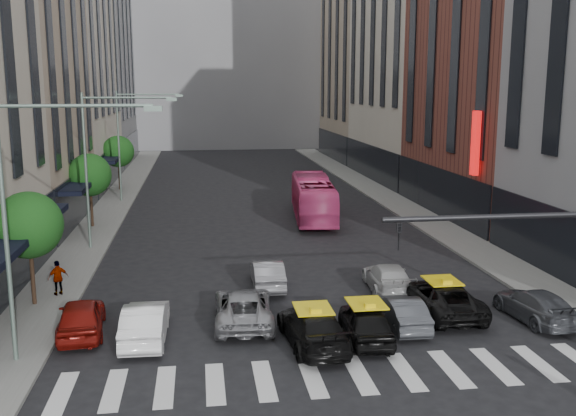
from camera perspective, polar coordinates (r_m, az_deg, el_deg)
name	(u,v)px	position (r m, az deg, el deg)	size (l,w,h in m)	color
ground	(352,397)	(20.83, 5.75, -16.35)	(160.00, 160.00, 0.00)	black
sidewalk_left	(105,215)	(49.39, -15.92, -0.65)	(3.00, 96.00, 0.15)	slate
sidewalk_right	(405,208)	(51.47, 10.33, 0.04)	(3.00, 96.00, 0.15)	slate
building_left_b	(7,48)	(47.72, -23.73, 12.90)	(8.00, 16.00, 24.00)	tan
building_left_d	(92,41)	(84.10, -17.00, 14.05)	(8.00, 18.00, 30.00)	gray
building_right_b	(498,37)	(50.01, 18.14, 14.27)	(8.00, 18.00, 26.00)	brown
building_right_d	(364,51)	(85.86, 6.76, 13.69)	(8.00, 18.00, 28.00)	tan
building_far	(225,31)	(103.45, -5.64, 15.41)	(30.00, 10.00, 36.00)	gray
tree_near	(29,225)	(29.50, -22.06, -1.43)	(2.88, 2.88, 4.95)	black
tree_mid	(90,175)	(44.96, -17.22, 2.82)	(2.88, 2.88, 4.95)	black
tree_far	(118,151)	(60.71, -14.86, 4.88)	(2.88, 2.88, 4.95)	black
streetlamp_near	(33,196)	(22.95, -21.75, 1.04)	(5.38, 0.25, 9.00)	gray
streetlamp_mid	(102,150)	(38.55, -16.21, 5.01)	(5.38, 0.25, 9.00)	gray
streetlamp_far	(130,131)	(54.39, -13.86, 6.67)	(5.38, 0.25, 9.00)	gray
liberty_sign	(476,143)	(41.82, 16.33, 5.55)	(0.30, 0.70, 4.00)	red
car_red	(81,317)	(26.37, -17.91, -9.18)	(1.70, 4.23, 1.44)	maroon
car_white_front	(145,322)	(25.17, -12.57, -9.84)	(1.55, 4.43, 1.46)	white
car_silver	(243,307)	(26.32, -3.99, -8.77)	(2.30, 4.99, 1.39)	gray
taxi_left	(313,327)	(24.14, 2.23, -10.55)	(1.99, 4.88, 1.42)	black
taxi_center	(366,322)	(24.81, 6.94, -10.01)	(1.68, 4.18, 1.42)	black
car_grey_mid	(402,312)	(26.29, 10.08, -9.07)	(1.34, 3.84, 1.27)	#414349
taxi_right	(441,298)	(28.03, 13.48, -7.75)	(2.40, 5.20, 1.44)	black
car_grey_curb	(535,305)	(28.47, 21.12, -8.06)	(1.81, 4.45, 1.29)	#484A50
car_row2_left	(267,274)	(30.81, -1.85, -5.85)	(1.43, 4.11, 1.35)	#9E9EA3
car_row2_right	(388,278)	(30.55, 8.89, -6.15)	(1.85, 4.55, 1.32)	#BCBCBC
bus	(313,198)	(46.42, 2.24, 0.89)	(2.59, 11.05, 3.08)	#D53E7D
pedestrian_far	(58,278)	(31.02, -19.76, -5.86)	(0.93, 0.39, 1.59)	gray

